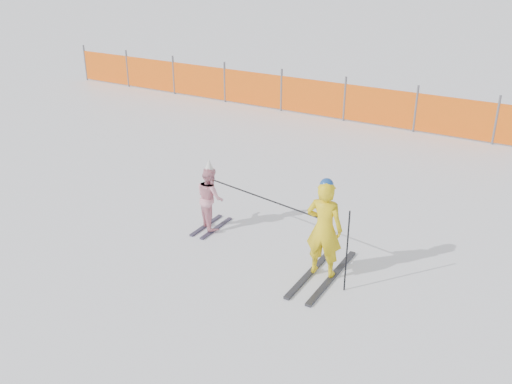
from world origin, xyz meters
TOP-DOWN VIEW (x-y plane):
  - ground at (0.00, 0.00)m, footprint 120.00×120.00m
  - adult at (1.32, 0.24)m, footprint 0.59×1.71m
  - child at (-1.04, 0.69)m, footprint 0.69×0.92m
  - ski_poles at (0.75, 0.30)m, footprint 2.70×0.65m
  - safety_fence at (-4.30, 7.97)m, footprint 14.51×0.06m

SIDE VIEW (x-z plane):
  - ground at x=0.00m, z-range 0.00..0.00m
  - safety_fence at x=-4.30m, z-range -0.07..1.18m
  - child at x=-1.04m, z-range -0.06..1.25m
  - adult at x=1.32m, z-range -0.01..1.60m
  - ski_poles at x=0.75m, z-range 0.19..1.48m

